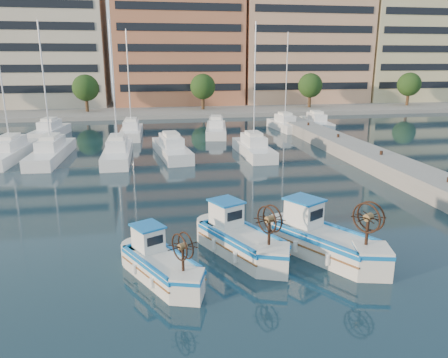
{
  "coord_description": "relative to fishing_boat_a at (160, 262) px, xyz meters",
  "views": [
    {
      "loc": [
        -4.98,
        -16.85,
        8.46
      ],
      "look_at": [
        -0.6,
        7.99,
        1.5
      ],
      "focal_mm": 35.0,
      "sensor_mm": 36.0,
      "label": 1
    }
  ],
  "objects": [
    {
      "name": "yacht_marina",
      "position": [
        1.41,
        28.41,
        -0.16
      ],
      "size": [
        35.92,
        23.17,
        11.5
      ],
      "color": "white",
      "rests_on": "ground"
    },
    {
      "name": "fishing_boat_c",
      "position": [
        7.15,
        0.82,
        0.15
      ],
      "size": [
        4.08,
        4.99,
        3.03
      ],
      "rotation": [
        0.0,
        0.0,
        0.54
      ],
      "color": "silver",
      "rests_on": "ground"
    },
    {
      "name": "waterfront",
      "position": [
        13.97,
        65.92,
        10.41
      ],
      "size": [
        180.0,
        40.0,
        25.6
      ],
      "color": "gray",
      "rests_on": "ground"
    },
    {
      "name": "fishing_boat_a",
      "position": [
        0.0,
        0.0,
        0.0
      ],
      "size": [
        3.21,
        4.12,
        2.49
      ],
      "rotation": [
        0.0,
        0.0,
        0.48
      ],
      "color": "silver",
      "rests_on": "ground"
    },
    {
      "name": "fishing_boat_b",
      "position": [
        3.58,
        1.65,
        0.09
      ],
      "size": [
        3.52,
        4.7,
        2.83
      ],
      "rotation": [
        0.0,
        0.0,
        0.44
      ],
      "color": "silver",
      "rests_on": "ground"
    },
    {
      "name": "quay",
      "position": [
        17.73,
        8.88,
        -0.09
      ],
      "size": [
        3.0,
        60.0,
        1.2
      ],
      "primitive_type": "cube",
      "color": "gray",
      "rests_on": "ground"
    },
    {
      "name": "ground",
      "position": [
        4.73,
        0.88,
        -0.69
      ],
      "size": [
        300.0,
        300.0,
        0.0
      ],
      "primitive_type": "plane",
      "color": "#172F3D",
      "rests_on": "ground"
    }
  ]
}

